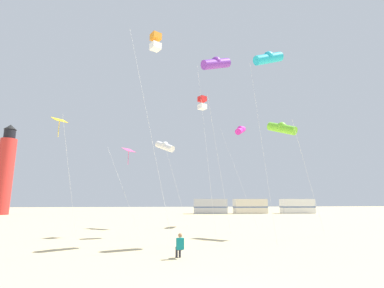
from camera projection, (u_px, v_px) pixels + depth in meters
The scene contains 14 objects.
kite_flyer_standing at pixel (180, 245), 13.43m from camera, with size 0.40×0.54×1.16m.
kite_box_scarlet at pixel (202, 103), 24.65m from camera, with size 2.67×2.67×11.53m.
kite_diamond_rainbow at pixel (128, 153), 23.07m from camera, with size 2.76×2.08×6.89m.
kite_tube_lime at pixel (282, 128), 23.15m from camera, with size 3.72×3.92×9.14m.
kite_diamond_gold at pixel (60, 124), 19.57m from camera, with size 2.15×2.23×8.33m.
kite_tube_magenta at pixel (241, 130), 32.34m from camera, with size 3.43×3.75×11.18m.
kite_tube_violet at pixel (216, 63), 20.88m from camera, with size 2.61×2.22×13.26m.
kite_tube_cyan at pixel (268, 58), 20.90m from camera, with size 2.59×1.96×13.65m.
kite_tube_white at pixel (165, 146), 29.96m from camera, with size 3.54×3.61×8.95m.
kite_box_orange at pixel (156, 42), 18.89m from camera, with size 2.88×1.97×13.61m.
lighthouse_distant at pixel (5, 171), 52.69m from camera, with size 2.80×2.80×16.80m.
rv_van_silver at pixel (210, 206), 55.22m from camera, with size 6.61×2.87×2.80m.
rv_van_cream at pixel (250, 206), 55.74m from camera, with size 6.53×2.61×2.80m.
rv_van_white at pixel (297, 206), 56.61m from camera, with size 6.51×2.55×2.80m.
Camera 1 is at (-1.62, -6.90, 2.73)m, focal length 26.60 mm.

